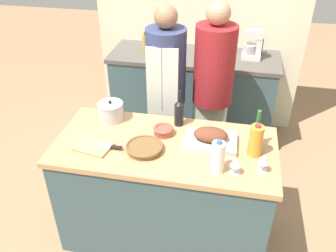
# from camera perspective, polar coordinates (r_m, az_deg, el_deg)

# --- Properties ---
(ground_plane) EXTENTS (12.00, 12.00, 0.00)m
(ground_plane) POSITION_cam_1_polar(r_m,az_deg,el_deg) (3.03, -0.42, -16.24)
(ground_plane) COLOR #9E7A56
(kitchen_island) EXTENTS (1.52, 0.72, 0.86)m
(kitchen_island) POSITION_cam_1_polar(r_m,az_deg,el_deg) (2.71, -0.46, -10.30)
(kitchen_island) COLOR #3D565B
(kitchen_island) RESTS_ON ground_plane
(back_counter) EXTENTS (1.71, 0.60, 0.93)m
(back_counter) POSITION_cam_1_polar(r_m,az_deg,el_deg) (3.87, 3.93, 4.90)
(back_counter) COLOR #3D565B
(back_counter) RESTS_ON ground_plane
(back_wall) EXTENTS (2.21, 0.10, 2.55)m
(back_wall) POSITION_cam_1_polar(r_m,az_deg,el_deg) (3.89, 5.16, 17.90)
(back_wall) COLOR beige
(back_wall) RESTS_ON ground_plane
(roasting_pan) EXTENTS (0.36, 0.25, 0.13)m
(roasting_pan) POSITION_cam_1_polar(r_m,az_deg,el_deg) (2.42, 6.81, -2.02)
(roasting_pan) COLOR #BCBCC1
(roasting_pan) RESTS_ON kitchen_island
(wicker_basket) EXTENTS (0.25, 0.25, 0.05)m
(wicker_basket) POSITION_cam_1_polar(r_m,az_deg,el_deg) (2.37, -3.82, -3.47)
(wicker_basket) COLOR brown
(wicker_basket) RESTS_ON kitchen_island
(cutting_board) EXTENTS (0.27, 0.21, 0.02)m
(cutting_board) POSITION_cam_1_polar(r_m,az_deg,el_deg) (2.45, -11.95, -3.25)
(cutting_board) COLOR tan
(cutting_board) RESTS_ON kitchen_island
(stock_pot) EXTENTS (0.19, 0.19, 0.16)m
(stock_pot) POSITION_cam_1_polar(r_m,az_deg,el_deg) (2.70, -9.15, 2.35)
(stock_pot) COLOR #B7B7BC
(stock_pot) RESTS_ON kitchen_island
(mixing_bowl) EXTENTS (0.14, 0.14, 0.06)m
(mixing_bowl) POSITION_cam_1_polar(r_m,az_deg,el_deg) (2.52, -0.75, -0.69)
(mixing_bowl) COLOR #A84C38
(mixing_bowl) RESTS_ON kitchen_island
(juice_jug) EXTENTS (0.09, 0.09, 0.23)m
(juice_jug) POSITION_cam_1_polar(r_m,az_deg,el_deg) (2.35, 13.88, -2.31)
(juice_jug) COLOR orange
(juice_jug) RESTS_ON kitchen_island
(milk_jug) EXTENTS (0.08, 0.08, 0.23)m
(milk_jug) POSITION_cam_1_polar(r_m,az_deg,el_deg) (2.17, 8.00, -4.99)
(milk_jug) COLOR white
(milk_jug) RESTS_ON kitchen_island
(wine_bottle_green) EXTENTS (0.07, 0.07, 0.27)m
(wine_bottle_green) POSITION_cam_1_polar(r_m,az_deg,el_deg) (2.58, 1.78, 2.28)
(wine_bottle_green) COLOR black
(wine_bottle_green) RESTS_ON kitchen_island
(wine_bottle_dark) EXTENTS (0.07, 0.07, 0.28)m
(wine_bottle_dark) POSITION_cam_1_polar(r_m,az_deg,el_deg) (2.42, 13.96, -1.06)
(wine_bottle_dark) COLOR #28662D
(wine_bottle_dark) RESTS_ON kitchen_island
(wine_glass_left) EXTENTS (0.07, 0.07, 0.12)m
(wine_glass_left) POSITION_cam_1_polar(r_m,az_deg,el_deg) (2.18, 10.85, -5.70)
(wine_glass_left) COLOR silver
(wine_glass_left) RESTS_ON kitchen_island
(wine_glass_right) EXTENTS (0.07, 0.07, 0.13)m
(wine_glass_right) POSITION_cam_1_polar(r_m,az_deg,el_deg) (2.24, 15.14, -5.19)
(wine_glass_right) COLOR silver
(wine_glass_right) RESTS_ON kitchen_island
(knife_chef) EXTENTS (0.20, 0.04, 0.01)m
(knife_chef) POSITION_cam_1_polar(r_m,az_deg,el_deg) (2.42, -9.47, -3.18)
(knife_chef) COLOR #B7B7BC
(knife_chef) RESTS_ON cutting_board
(stand_mixer) EXTENTS (0.18, 0.14, 0.29)m
(stand_mixer) POSITION_cam_1_polar(r_m,az_deg,el_deg) (3.63, 13.37, 12.24)
(stand_mixer) COLOR silver
(stand_mixer) RESTS_ON back_counter
(condiment_bottle_tall) EXTENTS (0.06, 0.06, 0.18)m
(condiment_bottle_tall) POSITION_cam_1_polar(r_m,az_deg,el_deg) (3.77, 14.51, 12.25)
(condiment_bottle_tall) COLOR #332D28
(condiment_bottle_tall) RESTS_ON back_counter
(condiment_bottle_short) EXTENTS (0.06, 0.06, 0.19)m
(condiment_bottle_short) POSITION_cam_1_polar(r_m,az_deg,el_deg) (3.74, -3.66, 13.20)
(condiment_bottle_short) COLOR #B28E2D
(condiment_bottle_short) RESTS_ON back_counter
(person_cook_aproned) EXTENTS (0.33, 0.33, 1.61)m
(person_cook_aproned) POSITION_cam_1_polar(r_m,az_deg,el_deg) (3.06, -0.32, 5.87)
(person_cook_aproned) COLOR beige
(person_cook_aproned) RESTS_ON ground_plane
(person_cook_guest) EXTENTS (0.33, 0.33, 1.65)m
(person_cook_guest) POSITION_cam_1_polar(r_m,az_deg,el_deg) (3.06, 7.16, 5.99)
(person_cook_guest) COLOR beige
(person_cook_guest) RESTS_ON ground_plane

